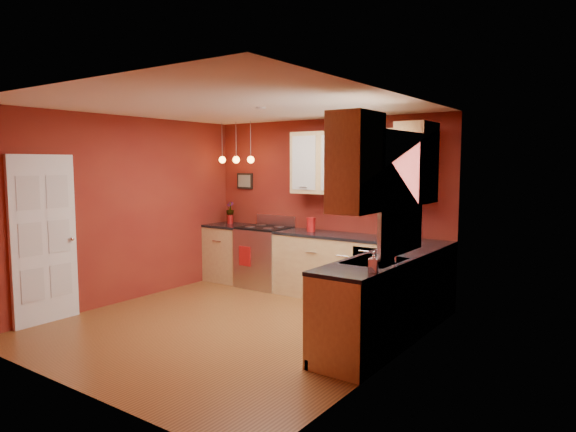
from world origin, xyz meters
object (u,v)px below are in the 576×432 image
Objects in this scene: red_canister at (311,225)px; soap_pump at (374,262)px; sink at (375,263)px; coffee_maker at (396,229)px; gas_range at (265,256)px.

red_canister is 2.89m from soap_pump.
sink is 2.42× the size of coffee_maker.
coffee_maker reaches higher than soap_pump.
red_canister is (0.85, 0.02, 0.56)m from gas_range.
gas_range is 5.36× the size of red_canister.
sink is 3.53× the size of soap_pump.
soap_pump is (0.25, -0.55, 0.12)m from sink.
coffee_maker is (1.33, 0.01, 0.03)m from red_canister.
soap_pump is (2.87, -2.05, 0.56)m from gas_range.
coffee_maker reaches higher than red_canister.
red_canister is (-1.77, 1.52, 0.13)m from sink.
sink reaches higher than red_canister.
gas_range is 5.60× the size of soap_pump.
soap_pump is at bearing -65.85° from sink.
sink is 0.62m from soap_pump.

